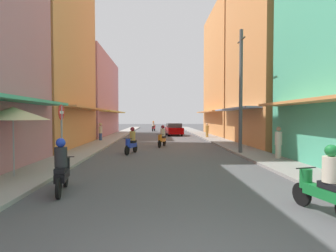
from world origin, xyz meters
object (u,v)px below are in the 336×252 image
(motorbike_red, at_px, (154,127))
(motorbike_orange, at_px, (162,137))
(street_sign_no_entry, at_px, (62,129))
(motorbike_green, at_px, (324,183))
(pedestrian_midway, at_px, (100,131))
(motorbike_blue, at_px, (131,142))
(pedestrian_foreground, at_px, (278,144))
(pedestrian_crossing, at_px, (207,131))
(utility_pole, at_px, (241,91))
(parked_car, at_px, (174,129))
(vendor_umbrella, at_px, (13,113))
(motorbike_black, at_px, (62,168))

(motorbike_red, bearing_deg, motorbike_orange, -87.60)
(motorbike_orange, xyz_separation_m, street_sign_no_entry, (-4.09, -8.75, 1.01))
(motorbike_green, bearing_deg, street_sign_no_entry, 146.80)
(pedestrian_midway, relative_size, street_sign_no_entry, 0.63)
(motorbike_orange, relative_size, pedestrian_midway, 1.05)
(motorbike_blue, bearing_deg, pedestrian_foreground, -20.29)
(motorbike_orange, bearing_deg, pedestrian_crossing, 58.33)
(motorbike_blue, bearing_deg, pedestrian_midway, 113.64)
(motorbike_orange, bearing_deg, utility_pole, -43.19)
(motorbike_red, distance_m, utility_pole, 26.29)
(motorbike_red, xyz_separation_m, pedestrian_crossing, (5.67, -13.67, 0.07))
(parked_car, xyz_separation_m, utility_pole, (2.81, -16.15, 2.92))
(motorbike_red, bearing_deg, parked_car, -75.00)
(motorbike_orange, distance_m, vendor_umbrella, 11.35)
(motorbike_black, relative_size, pedestrian_midway, 1.07)
(motorbike_black, xyz_separation_m, vendor_umbrella, (-2.23, 1.67, 1.58))
(motorbike_orange, xyz_separation_m, parked_car, (1.63, 11.98, 0.04))
(motorbike_blue, bearing_deg, motorbike_black, -98.52)
(motorbike_orange, height_order, motorbike_red, same)
(utility_pole, xyz_separation_m, street_sign_no_entry, (-8.53, -4.58, -1.94))
(parked_car, xyz_separation_m, pedestrian_crossing, (3.14, -4.24, 0.03))
(motorbike_orange, relative_size, motorbike_red, 0.98)
(motorbike_orange, height_order, pedestrian_crossing, motorbike_orange)
(motorbike_red, bearing_deg, motorbike_black, -93.79)
(pedestrian_foreground, relative_size, utility_pole, 0.24)
(parked_car, height_order, pedestrian_midway, pedestrian_midway)
(motorbike_green, relative_size, pedestrian_foreground, 1.06)
(pedestrian_crossing, bearing_deg, motorbike_black, -112.14)
(motorbike_green, height_order, vendor_umbrella, vendor_umbrella)
(pedestrian_crossing, xyz_separation_m, pedestrian_foreground, (0.89, -14.08, 0.07))
(pedestrian_foreground, bearing_deg, motorbike_green, -108.08)
(motorbike_blue, bearing_deg, motorbike_orange, 62.06)
(motorbike_orange, bearing_deg, pedestrian_midway, 140.30)
(pedestrian_foreground, distance_m, street_sign_no_entry, 10.08)
(motorbike_green, distance_m, pedestrian_midway, 20.05)
(vendor_umbrella, bearing_deg, motorbike_green, -23.12)
(vendor_umbrella, bearing_deg, street_sign_no_entry, 43.20)
(utility_pole, bearing_deg, pedestrian_crossing, 88.39)
(pedestrian_midway, bearing_deg, street_sign_no_entry, -84.35)
(pedestrian_crossing, relative_size, utility_pole, 0.22)
(parked_car, distance_m, street_sign_no_entry, 21.52)
(pedestrian_midway, bearing_deg, pedestrian_foreground, -44.36)
(pedestrian_crossing, relative_size, pedestrian_foreground, 0.92)
(motorbike_blue, bearing_deg, parked_car, 77.26)
(pedestrian_midway, distance_m, pedestrian_foreground, 15.47)
(motorbike_green, height_order, pedestrian_midway, pedestrian_midway)
(motorbike_orange, bearing_deg, pedestrian_foreground, -48.21)
(parked_car, relative_size, pedestrian_crossing, 2.71)
(motorbike_green, height_order, pedestrian_foreground, pedestrian_foreground)
(pedestrian_foreground, bearing_deg, street_sign_no_entry, -166.14)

